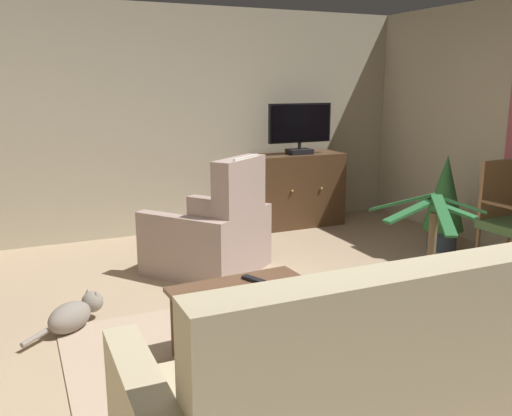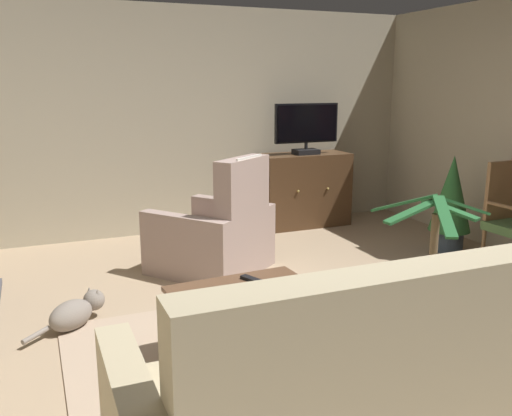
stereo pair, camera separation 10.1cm
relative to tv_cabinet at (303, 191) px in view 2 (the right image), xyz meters
The scene contains 12 objects.
ground_plane 3.18m from the tv_cabinet, 117.23° to the right, with size 6.38×6.80×0.04m, color tan.
wall_back 1.72m from the tv_cabinet, 166.35° to the left, with size 6.38×0.10×2.57m, color #B2A88E.
rug_central 3.54m from the tv_cabinet, 121.22° to the right, with size 2.33×2.15×0.01m, color tan.
tv_cabinet is the anchor object (origin of this frame).
television 0.79m from the tv_cabinet, 90.00° to the right, with size 0.81×0.20×0.60m.
coffee_table 3.44m from the tv_cabinet, 123.44° to the right, with size 0.93×0.60×0.47m.
tv_remote 3.29m from the tv_cabinet, 122.99° to the right, with size 0.17×0.05×0.02m, color black.
sofa_floral 4.43m from the tv_cabinet, 114.90° to the right, with size 1.97×0.86×1.05m.
armchair_angled_to_table 1.94m from the tv_cabinet, 141.96° to the right, with size 1.27×1.27×1.11m.
potted_plant_on_hearth_side 2.86m from the tv_cabinet, 97.83° to the right, with size 0.93×0.91×0.95m.
potted_plant_tall_palm_by_window 1.80m from the tv_cabinet, 58.92° to the right, with size 0.43×0.43×1.01m.
cat 3.49m from the tv_cabinet, 145.28° to the right, with size 0.59×0.46×0.23m.
Camera 2 is at (-1.61, -3.08, 1.74)m, focal length 38.48 mm.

